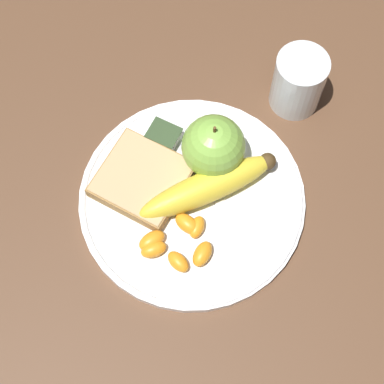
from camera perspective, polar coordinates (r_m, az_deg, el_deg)
The scene contains 14 objects.
ground_plane at distance 0.81m, azimuth 0.00°, elevation -0.86°, with size 3.00×3.00×0.00m, color brown.
plate at distance 0.80m, azimuth 0.00°, elevation -0.66°, with size 0.28×0.28×0.01m.
juice_glass at distance 0.85m, azimuth 9.41°, elevation 9.54°, with size 0.07×0.07×0.09m.
apple at distance 0.78m, azimuth 2.03°, elevation 4.01°, with size 0.08×0.08×0.09m.
banana at distance 0.78m, azimuth 1.51°, elevation 0.52°, with size 0.14×0.16×0.04m.
bread_slice at distance 0.80m, azimuth -4.42°, elevation 1.11°, with size 0.11×0.10×0.02m.
fork at distance 0.80m, azimuth 1.29°, elevation 0.32°, with size 0.19×0.11×0.00m.
jam_packet at distance 0.82m, azimuth -2.50°, elevation 4.97°, with size 0.04×0.03×0.02m.
orange_segment_0 at distance 0.76m, azimuth -1.24°, elevation -6.21°, with size 0.04×0.03×0.02m.
orange_segment_1 at distance 0.77m, azimuth -3.59°, elevation -4.32°, with size 0.03×0.04×0.02m.
orange_segment_2 at distance 0.78m, azimuth 0.44°, elevation -3.14°, with size 0.02×0.03×0.02m.
orange_segment_3 at distance 0.77m, azimuth -3.43°, elevation -5.12°, with size 0.04×0.04×0.02m.
orange_segment_4 at distance 0.77m, azimuth 0.93°, elevation -5.52°, with size 0.02×0.03×0.02m.
orange_segment_5 at distance 0.78m, azimuth -0.43°, elevation -2.84°, with size 0.04×0.03×0.02m.
Camera 1 is at (-0.13, 0.27, 0.75)m, focal length 60.00 mm.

